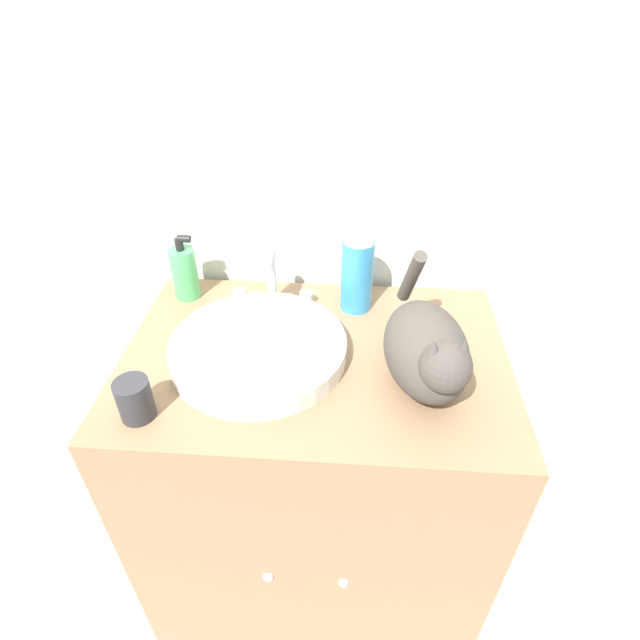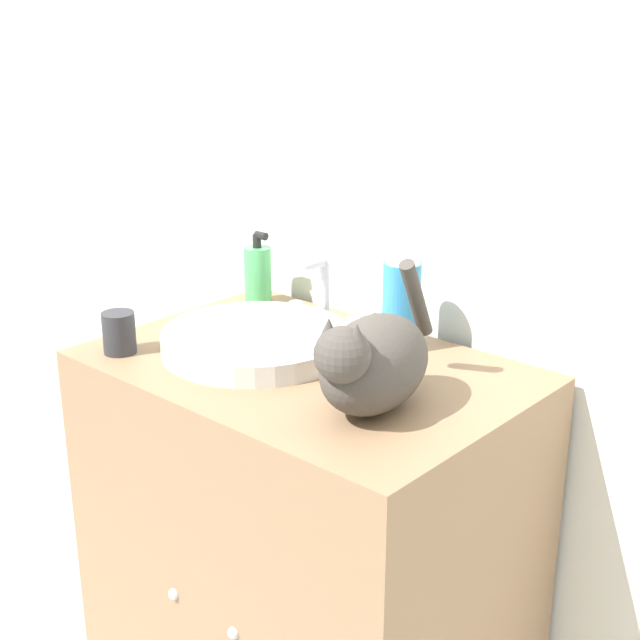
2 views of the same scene
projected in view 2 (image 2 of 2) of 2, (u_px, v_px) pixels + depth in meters
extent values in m
cube|color=silver|center=(414.00, 168.00, 1.83)|extent=(6.00, 0.05, 2.50)
cube|color=#8C6B4C|center=(307.00, 566.00, 1.86)|extent=(0.84, 0.57, 0.91)
sphere|color=silver|center=(173.00, 595.00, 1.70)|extent=(0.02, 0.02, 0.02)
sphere|color=silver|center=(233.00, 634.00, 1.59)|extent=(0.02, 0.02, 0.02)
cylinder|color=silver|center=(256.00, 341.00, 1.77)|extent=(0.38, 0.38, 0.04)
cylinder|color=silver|center=(324.00, 294.00, 1.89)|extent=(0.02, 0.02, 0.14)
cylinder|color=silver|center=(313.00, 264.00, 1.85)|extent=(0.02, 0.07, 0.02)
cylinder|color=white|center=(296.00, 310.00, 1.96)|extent=(0.03, 0.03, 0.03)
cylinder|color=white|center=(354.00, 327.00, 1.86)|extent=(0.03, 0.03, 0.03)
ellipsoid|color=#47423D|center=(375.00, 364.00, 1.50)|extent=(0.20, 0.27, 0.16)
sphere|color=#47423D|center=(342.00, 355.00, 1.40)|extent=(0.11, 0.11, 0.09)
cone|color=#47423D|center=(329.00, 330.00, 1.40)|extent=(0.04, 0.04, 0.04)
cone|color=#47423D|center=(357.00, 336.00, 1.37)|extent=(0.04, 0.04, 0.04)
cylinder|color=#47423D|center=(416.00, 299.00, 1.59)|extent=(0.05, 0.11, 0.16)
cylinder|color=#4CB266|center=(258.00, 275.00, 2.05)|extent=(0.06, 0.06, 0.13)
cylinder|color=black|center=(257.00, 241.00, 2.02)|extent=(0.02, 0.02, 0.03)
cylinder|color=black|center=(261.00, 236.00, 2.01)|extent=(0.03, 0.02, 0.02)
cylinder|color=#338CCC|center=(401.00, 306.00, 1.76)|extent=(0.08, 0.08, 0.18)
cone|color=white|center=(403.00, 254.00, 1.72)|extent=(0.07, 0.07, 0.04)
cylinder|color=#2D2D33|center=(119.00, 333.00, 1.76)|extent=(0.06, 0.06, 0.08)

